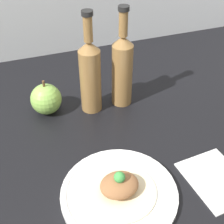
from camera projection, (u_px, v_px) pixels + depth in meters
The scene contains 7 objects.
ground_plane at pixel (111, 144), 84.07cm from camera, with size 180.00×110.00×4.00cm, color black.
plate at pixel (119, 193), 67.89cm from camera, with size 25.57×25.57×1.88cm.
plated_food at pixel (119, 187), 66.47cm from camera, with size 16.27×16.27×6.00cm.
cider_bottle_left at pixel (90, 74), 86.04cm from camera, with size 6.00×6.00×29.60cm.
cider_bottle_right at pixel (122, 68), 88.53cm from camera, with size 6.00×6.00×29.60cm.
apple at pixel (46, 99), 89.21cm from camera, with size 8.91×8.91×10.61cm.
napkin at pixel (216, 179), 71.77cm from camera, with size 13.84×16.72×0.80cm.
Camera 1 is at (-20.07, -56.91, 57.17)cm, focal length 50.00 mm.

